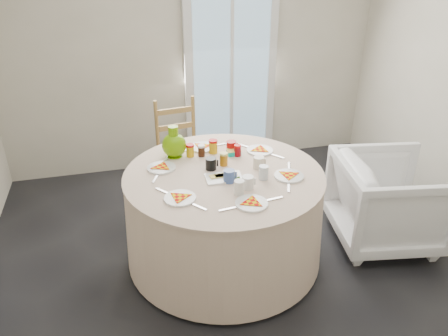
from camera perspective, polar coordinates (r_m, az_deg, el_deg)
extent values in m
plane|color=black|center=(3.49, 3.03, -13.25)|extent=(4.00, 4.00, 0.00)
cube|color=#BCB5A3|center=(4.69, -4.15, 15.36)|extent=(4.00, 0.02, 2.60)
cube|color=silver|center=(4.79, 0.88, 12.60)|extent=(1.00, 0.08, 2.10)
cylinder|color=beige|center=(3.41, 0.00, -6.37)|extent=(1.52, 1.52, 0.77)
imported|color=white|center=(3.83, 20.61, -3.89)|extent=(0.88, 0.92, 0.83)
cube|color=#05B4A3|center=(3.48, 1.27, 2.12)|extent=(0.11, 0.08, 0.04)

